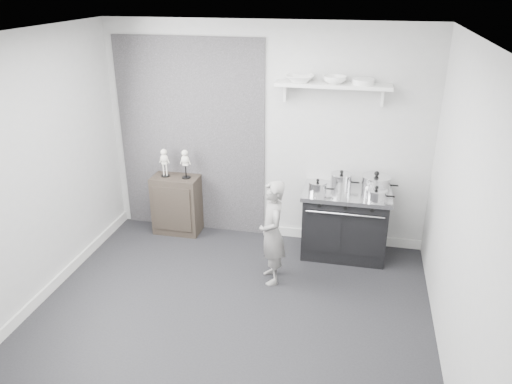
# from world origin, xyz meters

# --- Properties ---
(ground) EXTENTS (4.00, 4.00, 0.00)m
(ground) POSITION_xyz_m (0.00, 0.00, 0.00)
(ground) COLOR black
(ground) RESTS_ON ground
(room_shell) EXTENTS (4.02, 3.62, 2.71)m
(room_shell) POSITION_xyz_m (-0.09, 0.15, 1.64)
(room_shell) COLOR #B1B1AF
(room_shell) RESTS_ON ground
(wall_shelf) EXTENTS (1.30, 0.26, 0.24)m
(wall_shelf) POSITION_xyz_m (0.80, 1.68, 2.01)
(wall_shelf) COLOR silver
(wall_shelf) RESTS_ON room_shell
(stove) EXTENTS (1.03, 0.64, 0.83)m
(stove) POSITION_xyz_m (1.05, 1.48, 0.42)
(stove) COLOR black
(stove) RESTS_ON ground
(side_cabinet) EXTENTS (0.60, 0.35, 0.78)m
(side_cabinet) POSITION_xyz_m (-1.13, 1.61, 0.39)
(side_cabinet) COLOR black
(side_cabinet) RESTS_ON ground
(child) EXTENTS (0.42, 0.51, 1.19)m
(child) POSITION_xyz_m (0.30, 0.72, 0.59)
(child) COLOR gray
(child) RESTS_ON ground
(pot_front_left) EXTENTS (0.30, 0.22, 0.17)m
(pot_front_left) POSITION_xyz_m (0.71, 1.37, 0.90)
(pot_front_left) COLOR silver
(pot_front_left) RESTS_ON stove
(pot_back_left) EXTENTS (0.34, 0.25, 0.22)m
(pot_back_left) POSITION_xyz_m (0.97, 1.58, 0.92)
(pot_back_left) COLOR silver
(pot_back_left) RESTS_ON stove
(pot_back_right) EXTENTS (0.42, 0.34, 0.25)m
(pot_back_right) POSITION_xyz_m (1.37, 1.57, 0.92)
(pot_back_right) COLOR silver
(pot_back_right) RESTS_ON stove
(pot_front_right) EXTENTS (0.33, 0.24, 0.17)m
(pot_front_right) POSITION_xyz_m (1.37, 1.31, 0.89)
(pot_front_right) COLOR silver
(pot_front_right) RESTS_ON stove
(skeleton_full) EXTENTS (0.12, 0.08, 0.42)m
(skeleton_full) POSITION_xyz_m (-1.26, 1.61, 0.99)
(skeleton_full) COLOR beige
(skeleton_full) RESTS_ON side_cabinet
(skeleton_torso) EXTENTS (0.12, 0.08, 0.43)m
(skeleton_torso) POSITION_xyz_m (-0.98, 1.61, 0.99)
(skeleton_torso) COLOR beige
(skeleton_torso) RESTS_ON side_cabinet
(bowl_large) EXTENTS (0.31, 0.31, 0.08)m
(bowl_large) POSITION_xyz_m (0.42, 1.67, 2.08)
(bowl_large) COLOR white
(bowl_large) RESTS_ON wall_shelf
(bowl_small) EXTENTS (0.26, 0.26, 0.08)m
(bowl_small) POSITION_xyz_m (0.81, 1.67, 2.08)
(bowl_small) COLOR white
(bowl_small) RESTS_ON wall_shelf
(plate_stack) EXTENTS (0.24, 0.24, 0.06)m
(plate_stack) POSITION_xyz_m (1.13, 1.67, 2.07)
(plate_stack) COLOR white
(plate_stack) RESTS_ON wall_shelf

